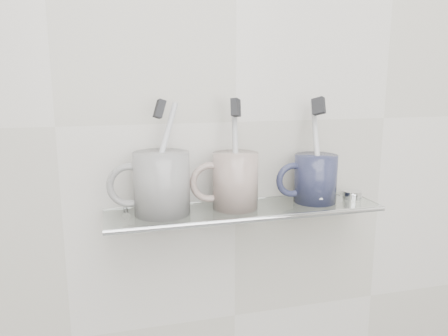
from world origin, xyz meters
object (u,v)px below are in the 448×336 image
object	(u,v)px
shelf_glass	(245,210)
mug_center	(235,181)
mug_left	(162,183)
mug_right	(315,178)

from	to	relation	value
shelf_glass	mug_center	size ratio (longest dim) A/B	4.94
mug_left	mug_center	world-z (taller)	mug_left
shelf_glass	mug_left	size ratio (longest dim) A/B	4.63
mug_left	mug_right	xyz separation A→B (m)	(0.29, 0.00, -0.01)
shelf_glass	mug_left	world-z (taller)	mug_left
mug_left	mug_center	bearing A→B (deg)	7.41
shelf_glass	mug_right	world-z (taller)	mug_right
mug_center	mug_right	bearing A→B (deg)	5.24
shelf_glass	mug_left	xyz separation A→B (m)	(-0.15, 0.00, 0.06)
shelf_glass	mug_center	bearing A→B (deg)	163.77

